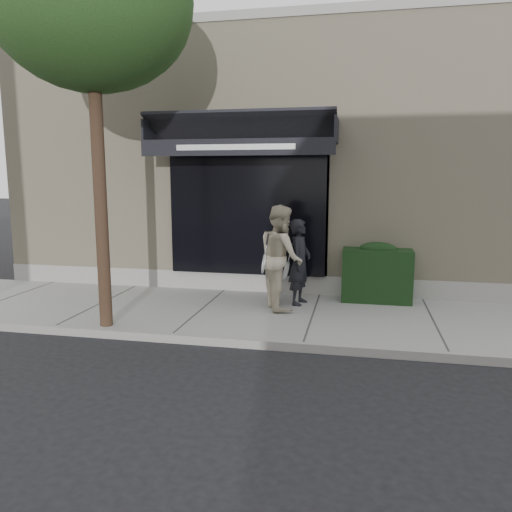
% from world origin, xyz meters
% --- Properties ---
extents(ground, '(80.00, 80.00, 0.00)m').
position_xyz_m(ground, '(0.00, 0.00, 0.00)').
color(ground, black).
rests_on(ground, ground).
extents(sidewalk, '(20.00, 3.00, 0.12)m').
position_xyz_m(sidewalk, '(0.00, 0.00, 0.06)').
color(sidewalk, gray).
rests_on(sidewalk, ground).
extents(curb, '(20.00, 0.10, 0.14)m').
position_xyz_m(curb, '(0.00, -1.55, 0.07)').
color(curb, gray).
rests_on(curb, ground).
extents(building_facade, '(14.30, 8.04, 5.64)m').
position_xyz_m(building_facade, '(-0.01, 4.96, 2.74)').
color(building_facade, beige).
rests_on(building_facade, ground).
extents(hedge, '(1.30, 0.70, 1.14)m').
position_xyz_m(hedge, '(1.10, 1.25, 0.66)').
color(hedge, black).
rests_on(hedge, sidewalk).
extents(street_tree, '(3.00, 3.00, 6.28)m').
position_xyz_m(street_tree, '(-3.20, -1.30, 4.98)').
color(street_tree, black).
rests_on(street_tree, ground).
extents(pedestrian_front, '(0.79, 0.88, 1.59)m').
position_xyz_m(pedestrian_front, '(-0.32, 0.68, 0.92)').
color(pedestrian_front, black).
rests_on(pedestrian_front, sidewalk).
extents(pedestrian_back, '(1.03, 1.13, 1.88)m').
position_xyz_m(pedestrian_back, '(-0.62, 0.33, 1.06)').
color(pedestrian_back, beige).
rests_on(pedestrian_back, sidewalk).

